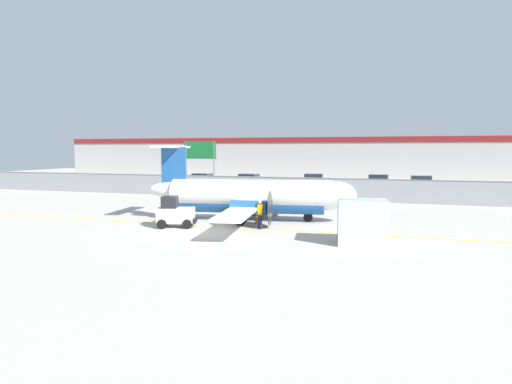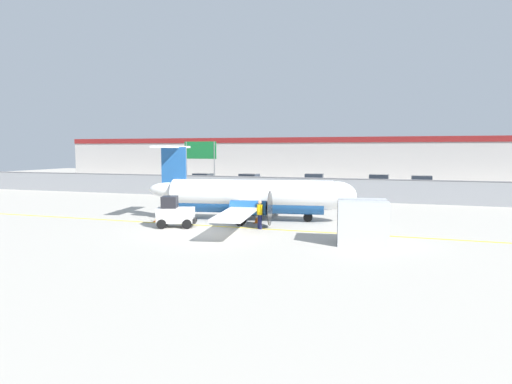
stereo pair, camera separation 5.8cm
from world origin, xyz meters
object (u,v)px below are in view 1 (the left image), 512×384
object	(u,v)px
commuter_airplane	(255,196)
traffic_cone_near_left	(356,215)
parked_car_0	(203,180)
ground_crew_worker	(260,213)
baggage_tug	(175,213)
parked_car_2	(315,180)
traffic_cone_near_right	(157,217)
parked_car_3	(378,181)
parked_car_4	(420,183)
cargo_container	(363,222)
highway_sign	(200,155)
traffic_cone_far_left	(257,218)
parked_car_1	(250,180)

from	to	relation	value
commuter_airplane	traffic_cone_near_left	size ratio (longest dim) A/B	25.09
parked_car_0	ground_crew_worker	bearing A→B (deg)	-54.39
baggage_tug	parked_car_2	world-z (taller)	baggage_tug
ground_crew_worker	parked_car_2	distance (m)	30.20
baggage_tug	traffic_cone_near_right	bearing A→B (deg)	125.51
parked_car_0	parked_car_3	xyz separation A→B (m)	(20.78, 4.49, 0.00)
baggage_tug	traffic_cone_near_left	size ratio (longest dim) A/B	4.00
parked_car_0	parked_car_4	distance (m)	25.76
traffic_cone_near_left	parked_car_2	distance (m)	25.61
cargo_container	traffic_cone_near_left	world-z (taller)	cargo_container
commuter_airplane	highway_sign	bearing A→B (deg)	117.26
baggage_tug	cargo_container	xyz separation A→B (m)	(11.19, -1.41, 0.24)
parked_car_2	parked_car_3	xyz separation A→B (m)	(7.45, 0.81, 0.00)
traffic_cone_far_left	highway_sign	xyz separation A→B (m)	(-11.58, 16.19, 3.83)
traffic_cone_near_left	traffic_cone_near_right	world-z (taller)	same
ground_crew_worker	parked_car_4	bearing A→B (deg)	-151.94
ground_crew_worker	traffic_cone_far_left	bearing A→B (deg)	-110.97
baggage_tug	parked_car_4	distance (m)	34.22
cargo_container	traffic_cone_near_right	bearing A→B (deg)	158.98
traffic_cone_far_left	parked_car_1	distance (m)	26.92
traffic_cone_near_left	parked_car_1	size ratio (longest dim) A/B	0.15
parked_car_3	highway_sign	xyz separation A→B (m)	(-17.29, -12.75, 3.24)
parked_car_1	highway_sign	size ratio (longest dim) A/B	0.80
ground_crew_worker	traffic_cone_near_right	distance (m)	7.24
parked_car_1	highway_sign	distance (m)	9.93
commuter_airplane	traffic_cone_far_left	xyz separation A→B (m)	(0.46, -0.97, -1.29)
commuter_airplane	parked_car_3	size ratio (longest dim) A/B	3.77
traffic_cone_near_left	traffic_cone_far_left	world-z (taller)	same
ground_crew_worker	traffic_cone_near_left	size ratio (longest dim) A/B	2.66
highway_sign	traffic_cone_far_left	bearing A→B (deg)	-54.41
cargo_container	traffic_cone_near_left	size ratio (longest dim) A/B	4.17
commuter_airplane	parked_car_2	world-z (taller)	commuter_airplane
cargo_container	ground_crew_worker	bearing A→B (deg)	149.59
ground_crew_worker	highway_sign	distance (m)	22.21
commuter_airplane	cargo_container	distance (m)	9.19
baggage_tug	traffic_cone_near_left	xyz separation A→B (m)	(10.03, 6.68, -0.54)
parked_car_1	parked_car_2	xyz separation A→B (m)	(7.49, 2.86, 0.00)
baggage_tug	parked_car_1	size ratio (longest dim) A/B	0.58
traffic_cone_far_left	traffic_cone_near_left	bearing A→B (deg)	32.26
parked_car_1	baggage_tug	bearing A→B (deg)	-72.22
commuter_airplane	traffic_cone_near_left	world-z (taller)	commuter_airplane
parked_car_4	highway_sign	bearing A→B (deg)	25.45
parked_car_1	traffic_cone_near_right	bearing A→B (deg)	-76.15
traffic_cone_near_right	traffic_cone_far_left	world-z (taller)	same
traffic_cone_near_right	parked_car_4	xyz separation A→B (m)	(16.81, 29.38, 0.58)
cargo_container	parked_car_1	world-z (taller)	cargo_container
cargo_container	highway_sign	size ratio (longest dim) A/B	0.49
commuter_airplane	parked_car_0	distance (m)	27.67
commuter_airplane	traffic_cone_near_right	xyz separation A→B (m)	(-5.91, -2.44, -1.29)
ground_crew_worker	traffic_cone_far_left	world-z (taller)	ground_crew_worker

